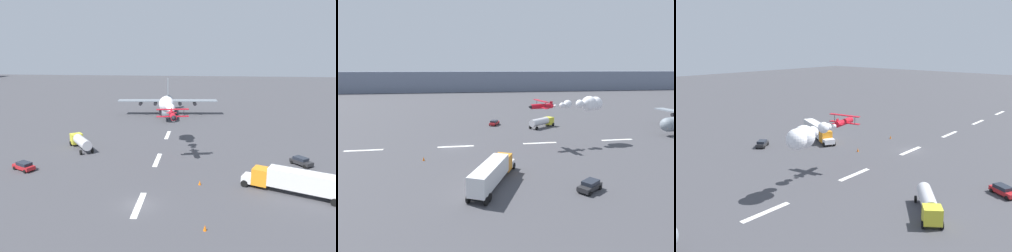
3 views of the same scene
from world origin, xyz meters
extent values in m
plane|color=#424247|center=(0.00, 0.00, 0.00)|extent=(440.00, 440.00, 0.00)
cube|color=white|center=(-58.34, 0.00, 0.01)|extent=(8.00, 0.90, 0.01)
cube|color=white|center=(-38.89, 0.00, 0.01)|extent=(8.00, 0.90, 0.01)
cube|color=white|center=(-19.45, 0.00, 0.01)|extent=(8.00, 0.90, 0.01)
cube|color=white|center=(0.00, 0.00, 0.01)|extent=(8.00, 0.90, 0.01)
cube|color=white|center=(19.45, 0.00, 0.01)|extent=(8.00, 0.90, 0.01)
cube|color=white|center=(38.89, 0.00, 0.01)|extent=(8.00, 0.90, 0.01)
cylinder|color=red|center=(18.79, -3.01, 9.09)|extent=(5.15, 1.96, 1.09)
cube|color=red|center=(18.60, -3.05, 8.94)|extent=(1.79, 6.06, 0.12)
cube|color=red|center=(18.60, -3.05, 10.27)|extent=(1.79, 6.06, 0.12)
cylinder|color=black|center=(18.97, -5.13, 9.60)|extent=(0.08, 0.08, 1.33)
cylinder|color=black|center=(18.23, -0.97, 9.60)|extent=(0.08, 0.08, 1.33)
cube|color=red|center=(21.02, -2.62, 9.54)|extent=(0.71, 0.22, 1.10)
cube|color=red|center=(21.02, -2.62, 9.14)|extent=(0.94, 2.07, 0.08)
cone|color=black|center=(15.97, -3.52, 9.09)|extent=(0.85, 1.04, 0.93)
sphere|color=white|center=(22.05, -2.41, 8.96)|extent=(0.70, 0.70, 0.70)
sphere|color=white|center=(23.65, -2.39, 9.13)|extent=(1.20, 1.20, 1.20)
sphere|color=white|center=(25.10, -2.05, 9.31)|extent=(1.85, 1.85, 1.85)
sphere|color=white|center=(28.27, -1.34, 9.26)|extent=(1.84, 1.84, 1.84)
sphere|color=white|center=(30.12, -1.10, 9.37)|extent=(2.23, 2.23, 2.23)
sphere|color=white|center=(30.87, -0.60, 9.16)|extent=(3.48, 3.48, 3.48)
sphere|color=white|center=(32.59, -0.33, 9.13)|extent=(3.17, 3.17, 3.17)
cube|color=silver|center=(8.93, -16.07, 1.10)|extent=(2.94, 2.51, 1.10)
cube|color=orange|center=(8.08, -17.88, 1.85)|extent=(3.28, 3.23, 2.60)
cube|color=silver|center=(5.17, -24.10, 2.30)|extent=(7.06, 11.32, 2.80)
cylinder|color=black|center=(7.88, -15.36, 0.55)|extent=(0.78, 1.14, 1.10)
cylinder|color=black|center=(2.40, -27.06, 0.55)|extent=(0.78, 1.14, 1.10)
cylinder|color=black|center=(1.89, -28.15, 0.55)|extent=(0.78, 1.14, 1.10)
cylinder|color=black|center=(10.14, -16.42, 0.55)|extent=(0.78, 1.14, 1.10)
cylinder|color=black|center=(4.67, -28.12, 0.55)|extent=(0.78, 1.14, 1.10)
cylinder|color=black|center=(4.16, -29.21, 0.55)|extent=(0.78, 1.14, 1.10)
cube|color=yellow|center=(27.60, 19.34, 1.60)|extent=(3.20, 3.24, 2.20)
cylinder|color=silver|center=(23.94, 16.64, 1.85)|extent=(6.79, 5.78, 2.10)
cylinder|color=black|center=(27.37, 20.66, 0.50)|extent=(0.99, 0.85, 1.00)
cylinder|color=black|center=(21.10, 16.03, 0.50)|extent=(0.99, 0.85, 1.00)
cylinder|color=black|center=(28.79, 18.73, 0.50)|extent=(0.99, 0.85, 1.00)
cylinder|color=black|center=(22.52, 14.10, 0.50)|extent=(0.99, 0.85, 1.00)
cube|color=#262628|center=(19.17, -27.12, 0.65)|extent=(4.38, 3.87, 0.65)
cube|color=#1E232D|center=(19.33, -27.00, 1.25)|extent=(2.97, 2.79, 0.55)
cylinder|color=black|center=(18.53, -28.69, 0.32)|extent=(0.65, 0.55, 0.64)
cylinder|color=black|center=(20.86, -27.00, 0.32)|extent=(0.65, 0.55, 0.64)
cylinder|color=black|center=(17.47, -27.23, 0.32)|extent=(0.65, 0.55, 0.64)
cylinder|color=black|center=(19.80, -25.54, 0.32)|extent=(0.65, 0.55, 0.64)
cube|color=#B21E23|center=(11.46, 23.06, 0.65)|extent=(3.62, 4.71, 0.65)
cube|color=#1E232D|center=(11.37, 22.89, 1.25)|extent=(2.68, 3.09, 0.55)
cylinder|color=black|center=(9.95, 22.13, 0.32)|extent=(0.49, 0.67, 0.64)
cylinder|color=black|center=(12.97, 24.00, 0.32)|extent=(0.49, 0.67, 0.64)
cylinder|color=black|center=(11.55, 21.29, 0.32)|extent=(0.49, 0.67, 0.64)
cone|color=orange|center=(-5.92, -9.17, 0.38)|extent=(0.44, 0.44, 0.75)
cone|color=orange|center=(7.95, -8.38, 0.38)|extent=(0.44, 0.44, 0.75)
camera|label=1|loc=(-42.80, -8.53, 21.43)|focal=36.15mm
camera|label=2|loc=(1.23, -63.39, 17.28)|focal=30.86mm
camera|label=3|loc=(66.96, 38.42, 22.81)|focal=38.75mm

